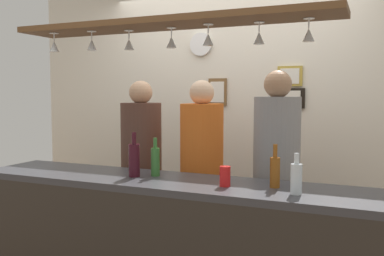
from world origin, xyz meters
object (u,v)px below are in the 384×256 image
at_px(bottle_beer_amber_tall, 275,171).
at_px(drink_can, 225,176).
at_px(bottle_soda_clear, 296,178).
at_px(picture_frame_lower_pair, 288,98).
at_px(bottle_wine_dark_red, 134,159).
at_px(picture_frame_upper_small, 290,76).
at_px(person_right_grey_shirt, 277,163).
at_px(person_middle_orange_shirt, 202,164).
at_px(wall_clock, 201,44).
at_px(person_left_brown_shirt, 141,159).
at_px(bottle_beer_green_import, 155,161).
at_px(picture_frame_crest, 218,92).

relative_size(bottle_beer_amber_tall, drink_can, 2.13).
xyz_separation_m(bottle_soda_clear, picture_frame_lower_pair, (-0.34, 1.49, 0.42)).
xyz_separation_m(bottle_wine_dark_red, drink_can, (0.66, -0.04, -0.06)).
bearing_deg(picture_frame_upper_small, person_right_grey_shirt, -85.64).
relative_size(person_middle_orange_shirt, wall_clock, 7.48).
bearing_deg(bottle_beer_amber_tall, wall_clock, 127.31).
xyz_separation_m(person_left_brown_shirt, bottle_beer_amber_tall, (1.26, -0.59, 0.09)).
distance_m(bottle_beer_amber_tall, wall_clock, 1.94).
bearing_deg(person_right_grey_shirt, bottle_soda_clear, -69.68).
distance_m(person_left_brown_shirt, bottle_beer_green_import, 0.71).
distance_m(bottle_wine_dark_red, picture_frame_upper_small, 1.71).
distance_m(bottle_soda_clear, drink_can, 0.43).
bearing_deg(bottle_wine_dark_red, picture_frame_crest, 86.90).
distance_m(person_middle_orange_shirt, picture_frame_lower_pair, 1.06).
bearing_deg(picture_frame_lower_pair, picture_frame_upper_small, 0.00).
bearing_deg(bottle_beer_green_import, wall_clock, 99.09).
bearing_deg(bottle_beer_amber_tall, drink_can, -162.68).
bearing_deg(person_middle_orange_shirt, picture_frame_crest, 101.19).
relative_size(bottle_soda_clear, wall_clock, 1.05).
bearing_deg(bottle_beer_amber_tall, bottle_wine_dark_red, -176.99).
distance_m(person_right_grey_shirt, drink_can, 0.70).
distance_m(bottle_beer_green_import, picture_frame_upper_small, 1.60).
relative_size(bottle_beer_green_import, bottle_wine_dark_red, 0.87).
bearing_deg(picture_frame_upper_small, bottle_wine_dark_red, -118.36).
distance_m(person_left_brown_shirt, bottle_beer_amber_tall, 1.39).
bearing_deg(wall_clock, person_left_brown_shirt, -106.07).
height_order(person_right_grey_shirt, picture_frame_crest, person_right_grey_shirt).
height_order(bottle_beer_green_import, bottle_beer_amber_tall, same).
xyz_separation_m(person_left_brown_shirt, person_middle_orange_shirt, (0.55, 0.00, -0.00)).
distance_m(person_left_brown_shirt, picture_frame_lower_pair, 1.41).
distance_m(person_middle_orange_shirt, person_right_grey_shirt, 0.59).
bearing_deg(drink_can, picture_frame_crest, 111.78).
bearing_deg(picture_frame_crest, person_middle_orange_shirt, -78.81).
relative_size(person_right_grey_shirt, picture_frame_crest, 6.58).
bearing_deg(bottle_beer_green_import, bottle_soda_clear, -9.04).
height_order(person_right_grey_shirt, bottle_beer_green_import, person_right_grey_shirt).
bearing_deg(person_left_brown_shirt, bottle_soda_clear, -26.85).
bearing_deg(picture_frame_lower_pair, drink_can, -93.57).
bearing_deg(bottle_wine_dark_red, picture_frame_lower_pair, 62.13).
relative_size(person_middle_orange_shirt, bottle_beer_amber_tall, 6.33).
distance_m(person_middle_orange_shirt, bottle_wine_dark_red, 0.69).
distance_m(bottle_wine_dark_red, drink_can, 0.66).
relative_size(bottle_wine_dark_red, bottle_soda_clear, 1.30).
bearing_deg(drink_can, picture_frame_upper_small, 85.82).
height_order(person_middle_orange_shirt, bottle_beer_amber_tall, person_middle_orange_shirt).
bearing_deg(bottle_beer_amber_tall, picture_frame_upper_small, 97.37).
bearing_deg(bottle_beer_green_import, bottle_wine_dark_red, -145.20).
distance_m(bottle_soda_clear, picture_frame_upper_small, 1.64).
bearing_deg(person_middle_orange_shirt, person_left_brown_shirt, 180.00).
bearing_deg(person_left_brown_shirt, bottle_beer_amber_tall, -25.06).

